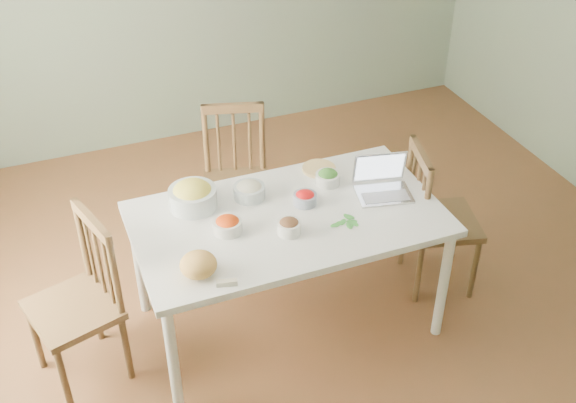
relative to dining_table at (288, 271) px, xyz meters
name	(u,v)px	position (x,y,z in m)	size (l,w,h in m)	color
floor	(317,306)	(0.22, 0.05, -0.41)	(5.00, 5.00, 0.00)	brown
dining_table	(288,271)	(0.00, 0.00, 0.00)	(1.75, 0.99, 0.82)	white
chair_far	(237,184)	(-0.04, 0.87, 0.10)	(0.45, 0.43, 1.02)	#51351E
chair_left	(72,306)	(-1.25, 0.04, 0.11)	(0.46, 0.44, 1.04)	#51351E
chair_right	(443,218)	(1.07, 0.00, 0.10)	(0.45, 0.43, 1.02)	#51351E
bread_boule	(198,265)	(-0.61, -0.30, 0.47)	(0.19, 0.19, 0.12)	tan
butter_stick	(227,283)	(-0.50, -0.43, 0.43)	(0.11, 0.03, 0.03)	beige
bowl_squash	(193,195)	(-0.47, 0.29, 0.49)	(0.28, 0.28, 0.16)	yellow
bowl_carrot	(228,225)	(-0.36, -0.01, 0.46)	(0.16, 0.16, 0.09)	#CA4D11
bowl_onion	(249,190)	(-0.14, 0.26, 0.46)	(0.19, 0.19, 0.10)	beige
bowl_mushroom	(289,226)	(-0.05, -0.15, 0.46)	(0.13, 0.13, 0.09)	#483022
bowl_redpep	(305,198)	(0.14, 0.08, 0.45)	(0.14, 0.14, 0.08)	#D10007
bowl_broccoli	(328,177)	(0.35, 0.22, 0.46)	(0.15, 0.15, 0.09)	#19461C
flatbread	(319,169)	(0.36, 0.38, 0.42)	(0.21, 0.21, 0.02)	#E1C47D
basil_bunch	(343,222)	(0.26, -0.18, 0.42)	(0.18, 0.18, 0.02)	#256F2D
laptop	(385,180)	(0.60, -0.02, 0.52)	(0.32, 0.26, 0.22)	silver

